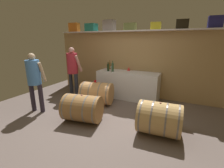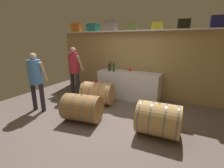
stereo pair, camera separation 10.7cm
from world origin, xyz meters
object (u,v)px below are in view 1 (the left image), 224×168
wine_barrel_flank (83,108)px  red_funnel (129,69)px  toolcase_teal (91,28)px  wine_bottle_dark (108,67)px  toolcase_orange (74,27)px  wine_barrel_near (97,93)px  visitor_tasting (34,77)px  toolcase_black (182,24)px  toolcase_olive (130,27)px  wine_glass (112,67)px  winemaker_pouring (73,67)px  toolcase_navy (215,22)px  tasting_cup (95,81)px  toolcase_grey (109,26)px  toolcase_yellow (156,26)px  work_cabinet (128,85)px  wine_bottle_green (113,67)px  wine_barrel_far (159,119)px  wine_bottle_amber (110,65)px

wine_barrel_flank → red_funnel: bearing=70.4°
toolcase_teal → wine_bottle_dark: 1.56m
toolcase_orange → wine_barrel_near: (1.57, -1.11, -1.95)m
visitor_tasting → toolcase_black: bearing=26.6°
toolcase_olive → toolcase_orange: bearing=179.3°
wine_glass → winemaker_pouring: size_ratio=0.09×
wine_bottle_dark → red_funnel: size_ratio=2.38×
toolcase_navy → winemaker_pouring: (-3.85, -0.88, -1.27)m
wine_barrel_flank → toolcase_black: bearing=39.2°
toolcase_navy → wine_barrel_near: size_ratio=0.32×
tasting_cup → wine_bottle_dark: bearing=85.9°
toolcase_grey → tasting_cup: 1.96m
toolcase_black → wine_bottle_dark: size_ratio=1.07×
toolcase_olive → wine_bottle_dark: 1.42m
toolcase_navy → wine_bottle_dark: bearing=-174.2°
toolcase_olive → wine_glass: (-0.55, -0.18, -1.28)m
toolcase_black → visitor_tasting: bearing=-148.2°
toolcase_orange → red_funnel: 2.54m
red_funnel → wine_barrel_near: size_ratio=0.13×
wine_barrel_flank → toolcase_orange: bearing=119.4°
toolcase_orange → toolcase_navy: bearing=-1.3°
toolcase_orange → winemaker_pouring: toolcase_orange is taller
toolcase_orange → toolcase_grey: bearing=-1.3°
toolcase_yellow → toolcase_olive: bearing=175.4°
toolcase_grey → toolcase_black: 2.20m
work_cabinet → winemaker_pouring: 1.87m
toolcase_orange → toolcase_yellow: 2.93m
wine_bottle_green → wine_barrel_flank: bearing=-87.8°
toolcase_teal → wine_bottle_green: toolcase_teal is taller
toolcase_black → toolcase_teal: bearing=176.8°
tasting_cup → visitor_tasting: size_ratio=0.04×
toolcase_orange → toolcase_navy: 4.39m
wine_glass → red_funnel: wine_glass is taller
toolcase_navy → toolcase_grey: bearing=178.1°
toolcase_grey → toolcase_olive: toolcase_grey is taller
wine_barrel_far → wine_bottle_dark: bearing=137.7°
wine_glass → red_funnel: bearing=16.4°
wine_barrel_far → tasting_cup: 2.18m
toolcase_yellow → red_funnel: 1.52m
toolcase_orange → toolcase_grey: size_ratio=1.01×
toolcase_yellow → red_funnel: bearing=176.5°
wine_glass → wine_barrel_near: (-0.03, -0.94, -0.63)m
toolcase_black → visitor_tasting: size_ratio=0.21×
toolcase_yellow → wine_barrel_near: toolcase_yellow is taller
toolcase_orange → wine_bottle_green: size_ratio=1.08×
wine_barrel_far → wine_bottle_amber: bearing=133.8°
red_funnel → winemaker_pouring: (-1.61, -0.87, 0.07)m
toolcase_olive → toolcase_black: (1.48, 0.00, 0.01)m
winemaker_pouring → wine_bottle_dark: bearing=39.8°
toolcase_black → wine_bottle_dark: toolcase_black is taller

